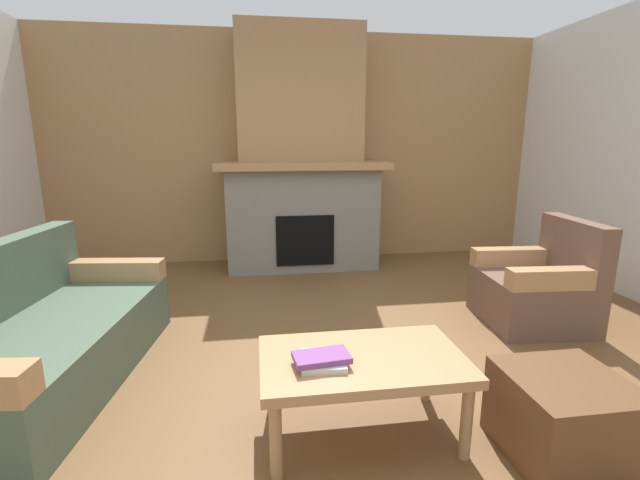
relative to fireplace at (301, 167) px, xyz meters
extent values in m
plane|color=brown|center=(0.00, -2.62, -1.16)|extent=(9.00, 9.00, 0.00)
cube|color=#A87A4C|center=(0.00, 0.38, 0.19)|extent=(6.00, 0.12, 2.70)
cube|color=gray|center=(0.00, -0.03, -0.59)|extent=(1.70, 0.70, 1.15)
cube|color=black|center=(0.00, -0.36, -0.78)|extent=(0.64, 0.08, 0.56)
cube|color=#A87A4C|center=(0.00, -0.08, 0.03)|extent=(1.90, 0.82, 0.08)
cube|color=#A87A4C|center=(0.00, 0.07, 0.80)|extent=(1.40, 0.50, 1.47)
cube|color=#4C604C|center=(-1.78, -2.40, -0.96)|extent=(1.06, 1.89, 0.40)
cube|color=tan|center=(-1.68, -1.59, -0.69)|extent=(0.85, 0.26, 0.15)
cube|color=brown|center=(1.67, -1.99, -0.96)|extent=(0.81, 0.81, 0.40)
cube|color=brown|center=(1.98, -2.01, -0.54)|extent=(0.19, 0.77, 0.45)
cube|color=tan|center=(1.70, -1.68, -0.69)|extent=(0.77, 0.19, 0.15)
cube|color=tan|center=(1.65, -2.30, -0.69)|extent=(0.77, 0.19, 0.15)
cube|color=tan|center=(-0.03, -3.15, -0.76)|extent=(1.00, 0.60, 0.05)
cylinder|color=tan|center=(-0.47, -3.39, -0.97)|extent=(0.06, 0.06, 0.38)
cylinder|color=tan|center=(0.41, -3.39, -0.97)|extent=(0.06, 0.06, 0.38)
cylinder|color=tan|center=(-0.47, -2.91, -0.97)|extent=(0.06, 0.06, 0.38)
cylinder|color=tan|center=(0.41, -2.91, -0.97)|extent=(0.06, 0.06, 0.38)
cube|color=brown|center=(0.86, -3.44, -0.96)|extent=(0.52, 0.52, 0.40)
cube|color=beige|center=(-0.23, -3.20, -0.72)|extent=(0.22, 0.23, 0.03)
cube|color=#7A3D84|center=(-0.24, -3.21, -0.69)|extent=(0.28, 0.18, 0.03)
camera|label=1|loc=(-0.52, -5.05, 0.29)|focal=24.46mm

